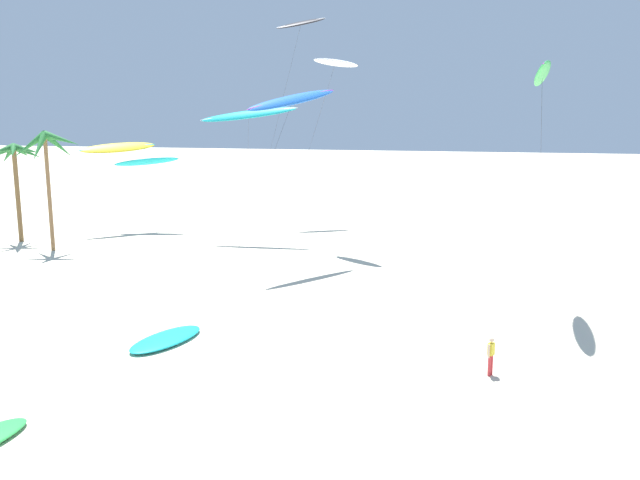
# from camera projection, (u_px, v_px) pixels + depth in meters

# --- Properties ---
(palm_tree_0) EXTENTS (4.38, 4.50, 7.95)m
(palm_tree_0) POSITION_uv_depth(u_px,v_px,m) (15.00, 159.00, 55.65)
(palm_tree_0) COLOR brown
(palm_tree_0) RESTS_ON ground
(palm_tree_1) EXTENTS (5.16, 4.58, 9.08)m
(palm_tree_1) POSITION_uv_depth(u_px,v_px,m) (46.00, 151.00, 52.12)
(palm_tree_1) COLOR olive
(palm_tree_1) RESTS_ON ground
(flying_kite_0) EXTENTS (1.58, 10.07, 13.52)m
(flying_kite_0) POSITION_uv_depth(u_px,v_px,m) (542.00, 74.00, 36.14)
(flying_kite_0) COLOR green
(flying_kite_0) RESTS_ON ground
(flying_kite_2) EXTENTS (5.56, 10.53, 7.88)m
(flying_kite_2) POSITION_uv_depth(u_px,v_px,m) (118.00, 148.00, 60.30)
(flying_kite_2) COLOR yellow
(flying_kite_2) RESTS_ON ground
(flying_kite_4) EXTENTS (6.24, 7.06, 6.70)m
(flying_kite_4) POSITION_uv_depth(u_px,v_px,m) (147.00, 162.00, 60.82)
(flying_kite_4) COLOR #19B2B7
(flying_kite_4) RESTS_ON ground
(flying_kite_5) EXTENTS (4.70, 11.88, 14.63)m
(flying_kite_5) POSITION_uv_depth(u_px,v_px,m) (335.00, 63.00, 51.84)
(flying_kite_5) COLOR white
(flying_kite_5) RESTS_ON ground
(flying_kite_7) EXTENTS (8.04, 9.89, 11.07)m
(flying_kite_7) POSITION_uv_depth(u_px,v_px,m) (248.00, 114.00, 55.94)
(flying_kite_7) COLOR #19B2B7
(flying_kite_7) RESTS_ON ground
(flying_kite_9) EXTENTS (5.18, 11.81, 12.34)m
(flying_kite_9) POSITION_uv_depth(u_px,v_px,m) (292.00, 100.00, 46.48)
(flying_kite_9) COLOR blue
(flying_kite_9) RESTS_ON ground
(flying_kite_10) EXTENTS (5.40, 8.20, 18.95)m
(flying_kite_10) POSITION_uv_depth(u_px,v_px,m) (301.00, 24.00, 63.94)
(flying_kite_10) COLOR black
(flying_kite_10) RESTS_ON ground
(grounded_kite_1) EXTENTS (3.20, 4.84, 0.31)m
(grounded_kite_1) POSITION_uv_depth(u_px,v_px,m) (166.00, 339.00, 33.24)
(grounded_kite_1) COLOR #19B2B7
(grounded_kite_1) RESTS_ON ground
(person_near_right) EXTENTS (0.32, 0.45, 1.66)m
(person_near_right) POSITION_uv_depth(u_px,v_px,m) (491.00, 355.00, 29.07)
(person_near_right) COLOR red
(person_near_right) RESTS_ON ground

